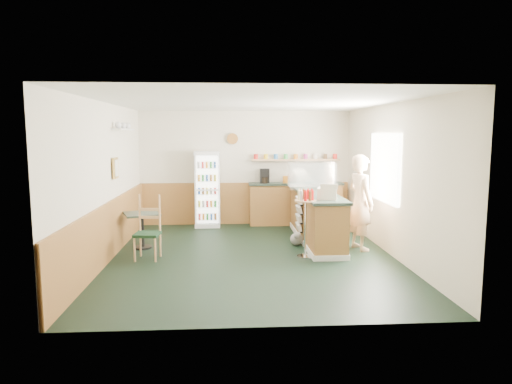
{
  "coord_description": "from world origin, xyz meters",
  "views": [
    {
      "loc": [
        -0.42,
        -7.9,
        2.18
      ],
      "look_at": [
        0.11,
        0.6,
        1.08
      ],
      "focal_mm": 32.0,
      "sensor_mm": 36.0,
      "label": 1
    }
  ],
  "objects": [
    {
      "name": "shopkeeper",
      "position": [
        2.05,
        0.37,
        0.89
      ],
      "size": [
        0.59,
        0.7,
        1.79
      ],
      "primitive_type": "imported",
      "rotation": [
        0.0,
        0.0,
        1.87
      ],
      "color": "tan",
      "rests_on": "ground"
    },
    {
      "name": "back_counter",
      "position": [
        1.19,
        2.8,
        0.55
      ],
      "size": [
        2.24,
        0.42,
        1.69
      ],
      "color": "olive",
      "rests_on": "ground"
    },
    {
      "name": "cafe_chair",
      "position": [
        -1.82,
        0.02,
        0.58
      ],
      "size": [
        0.45,
        0.45,
        1.11
      ],
      "rotation": [
        0.0,
        0.0,
        -0.1
      ],
      "color": "black",
      "rests_on": "ground"
    },
    {
      "name": "service_counter",
      "position": [
        1.35,
        1.07,
        0.46
      ],
      "size": [
        0.68,
        3.01,
        1.01
      ],
      "color": "olive",
      "rests_on": "ground"
    },
    {
      "name": "cafe_table",
      "position": [
        -2.05,
        0.71,
        0.48
      ],
      "size": [
        0.79,
        0.79,
        0.68
      ],
      "rotation": [
        0.0,
        0.0,
        0.35
      ],
      "color": "black",
      "rests_on": "ground"
    },
    {
      "name": "display_case",
      "position": [
        1.35,
        1.63,
        1.29
      ],
      "size": [
        0.98,
        0.51,
        0.56
      ],
      "color": "silver",
      "rests_on": "service_counter"
    },
    {
      "name": "room_envelope",
      "position": [
        -0.23,
        0.73,
        1.52
      ],
      "size": [
        5.04,
        6.02,
        2.72
      ],
      "color": "beige",
      "rests_on": "ground"
    },
    {
      "name": "drinks_fridge",
      "position": [
        -0.9,
        2.74,
        0.88
      ],
      "size": [
        0.58,
        0.52,
        1.76
      ],
      "color": "silver",
      "rests_on": "ground"
    },
    {
      "name": "newspaper_rack",
      "position": [
        0.99,
        0.98,
        0.58
      ],
      "size": [
        0.09,
        0.43,
        0.69
      ],
      "color": "black",
      "rests_on": "ground"
    },
    {
      "name": "cash_register",
      "position": [
        1.35,
        0.08,
        1.11
      ],
      "size": [
        0.42,
        0.43,
        0.2
      ],
      "primitive_type": "cube",
      "rotation": [
        0.0,
        0.0,
        -0.25
      ],
      "color": "beige",
      "rests_on": "service_counter"
    },
    {
      "name": "condiment_stand",
      "position": [
        0.94,
        -0.09,
        0.81
      ],
      "size": [
        0.38,
        0.38,
        1.19
      ],
      "rotation": [
        0.0,
        0.0,
        0.34
      ],
      "color": "silver",
      "rests_on": "ground"
    },
    {
      "name": "ground",
      "position": [
        0.0,
        0.0,
        0.0
      ],
      "size": [
        6.0,
        6.0,
        0.0
      ],
      "primitive_type": "plane",
      "color": "black",
      "rests_on": "ground"
    },
    {
      "name": "dog_doorstop",
      "position": [
        0.91,
        0.72,
        0.14
      ],
      "size": [
        0.25,
        0.32,
        0.3
      ],
      "rotation": [
        0.0,
        0.0,
        0.36
      ],
      "color": "gray",
      "rests_on": "ground"
    }
  ]
}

